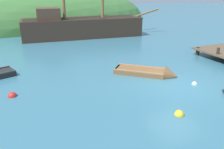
{
  "coord_description": "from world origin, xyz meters",
  "views": [
    {
      "loc": [
        -7.66,
        -8.69,
        4.77
      ],
      "look_at": [
        -2.55,
        2.7,
        0.1
      ],
      "focal_mm": 36.88,
      "sensor_mm": 36.0,
      "label": 1
    }
  ],
  "objects_px": {
    "sailing_ship": "(82,29)",
    "buoy_white": "(194,84)",
    "buoy_yellow": "(179,115)",
    "buoy_red": "(12,96)",
    "rowboat_far": "(151,74)"
  },
  "relations": [
    {
      "from": "buoy_red",
      "to": "rowboat_far",
      "type": "bearing_deg",
      "value": -1.93
    },
    {
      "from": "buoy_white",
      "to": "buoy_red",
      "type": "xyz_separation_m",
      "value": [
        -8.91,
        2.39,
        0.0
      ]
    },
    {
      "from": "rowboat_far",
      "to": "buoy_white",
      "type": "height_order",
      "value": "rowboat_far"
    },
    {
      "from": "buoy_white",
      "to": "buoy_red",
      "type": "relative_size",
      "value": 0.69
    },
    {
      "from": "sailing_ship",
      "to": "buoy_yellow",
      "type": "height_order",
      "value": "sailing_ship"
    },
    {
      "from": "rowboat_far",
      "to": "buoy_red",
      "type": "xyz_separation_m",
      "value": [
        -7.58,
        0.26,
        -0.08
      ]
    },
    {
      "from": "buoy_white",
      "to": "buoy_red",
      "type": "bearing_deg",
      "value": 164.98
    },
    {
      "from": "sailing_ship",
      "to": "rowboat_far",
      "type": "bearing_deg",
      "value": -82.58
    },
    {
      "from": "buoy_white",
      "to": "buoy_yellow",
      "type": "xyz_separation_m",
      "value": [
        -2.84,
        -2.21,
        0.0
      ]
    },
    {
      "from": "sailing_ship",
      "to": "buoy_white",
      "type": "bearing_deg",
      "value": -77.65
    },
    {
      "from": "buoy_white",
      "to": "buoy_yellow",
      "type": "bearing_deg",
      "value": -142.15
    },
    {
      "from": "buoy_white",
      "to": "rowboat_far",
      "type": "bearing_deg",
      "value": 122.01
    },
    {
      "from": "rowboat_far",
      "to": "buoy_white",
      "type": "bearing_deg",
      "value": -15.46
    },
    {
      "from": "sailing_ship",
      "to": "buoy_white",
      "type": "height_order",
      "value": "sailing_ship"
    },
    {
      "from": "sailing_ship",
      "to": "buoy_white",
      "type": "distance_m",
      "value": 14.98
    }
  ]
}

